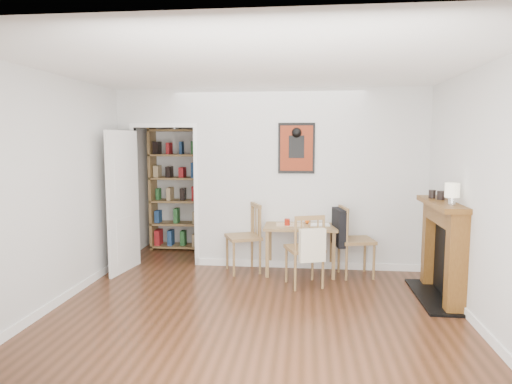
# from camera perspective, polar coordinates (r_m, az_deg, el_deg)

# --- Properties ---
(ground) EXTENTS (5.20, 5.20, 0.00)m
(ground) POSITION_cam_1_polar(r_m,az_deg,el_deg) (5.55, 0.36, -13.14)
(ground) COLOR #532D1B
(ground) RESTS_ON ground
(room_shell) EXTENTS (5.20, 5.20, 5.20)m
(room_shell) POSITION_cam_1_polar(r_m,az_deg,el_deg) (6.58, 2.42, 1.56)
(room_shell) COLOR silver
(room_shell) RESTS_ON ground
(dining_table) EXTENTS (1.00, 0.64, 0.68)m
(dining_table) POSITION_cam_1_polar(r_m,az_deg,el_deg) (6.43, 5.59, -4.88)
(dining_table) COLOR olive
(dining_table) RESTS_ON ground
(chair_left) EXTENTS (0.65, 0.65, 0.98)m
(chair_left) POSITION_cam_1_polar(r_m,az_deg,el_deg) (6.49, -1.61, -5.74)
(chair_left) COLOR olive
(chair_left) RESTS_ON ground
(chair_right) EXTENTS (0.63, 0.57, 0.97)m
(chair_right) POSITION_cam_1_polar(r_m,az_deg,el_deg) (6.42, 12.24, -5.88)
(chair_right) COLOR olive
(chair_right) RESTS_ON ground
(chair_front) EXTENTS (0.61, 0.64, 0.95)m
(chair_front) POSITION_cam_1_polar(r_m,az_deg,el_deg) (5.90, 6.12, -7.12)
(chair_front) COLOR olive
(chair_front) RESTS_ON ground
(bookshelf) EXTENTS (0.87, 0.35, 2.07)m
(bookshelf) POSITION_cam_1_polar(r_m,az_deg,el_deg) (7.90, -9.93, 0.29)
(bookshelf) COLOR olive
(bookshelf) RESTS_ON ground
(fireplace) EXTENTS (0.45, 1.25, 1.16)m
(fireplace) POSITION_cam_1_polar(r_m,az_deg,el_deg) (5.83, 22.41, -6.39)
(fireplace) COLOR brown
(fireplace) RESTS_ON ground
(red_glass) EXTENTS (0.08, 0.08, 0.10)m
(red_glass) POSITION_cam_1_polar(r_m,az_deg,el_deg) (6.36, 3.92, -3.78)
(red_glass) COLOR maroon
(red_glass) RESTS_ON dining_table
(orange_fruit) EXTENTS (0.07, 0.07, 0.07)m
(orange_fruit) POSITION_cam_1_polar(r_m,az_deg,el_deg) (6.54, 6.43, -3.64)
(orange_fruit) COLOR #E7540C
(orange_fruit) RESTS_ON dining_table
(placemat) EXTENTS (0.41, 0.32, 0.00)m
(placemat) POSITION_cam_1_polar(r_m,az_deg,el_deg) (6.44, 4.25, -4.07)
(placemat) COLOR beige
(placemat) RESTS_ON dining_table
(notebook) EXTENTS (0.30, 0.23, 0.01)m
(notebook) POSITION_cam_1_polar(r_m,az_deg,el_deg) (6.45, 7.90, -4.05)
(notebook) COLOR white
(notebook) RESTS_ON dining_table
(mantel_lamp) EXTENTS (0.16, 0.16, 0.25)m
(mantel_lamp) POSITION_cam_1_polar(r_m,az_deg,el_deg) (5.39, 23.32, 0.06)
(mantel_lamp) COLOR silver
(mantel_lamp) RESTS_ON fireplace
(ceramic_jar_a) EXTENTS (0.09, 0.09, 0.11)m
(ceramic_jar_a) POSITION_cam_1_polar(r_m,az_deg,el_deg) (5.85, 22.11, -0.39)
(ceramic_jar_a) COLOR black
(ceramic_jar_a) RESTS_ON fireplace
(ceramic_jar_b) EXTENTS (0.08, 0.08, 0.10)m
(ceramic_jar_b) POSITION_cam_1_polar(r_m,az_deg,el_deg) (5.96, 21.16, -0.25)
(ceramic_jar_b) COLOR black
(ceramic_jar_b) RESTS_ON fireplace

